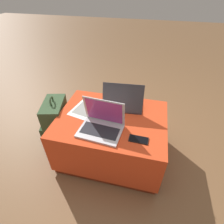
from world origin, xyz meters
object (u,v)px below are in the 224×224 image
laptop_near (102,124)px  paper_sheet (85,109)px  laptop_far (123,102)px  backpack (56,123)px  cell_phone (139,139)px

laptop_near → paper_sheet: laptop_near is taller
laptop_far → backpack: bearing=7.0°
cell_phone → paper_sheet: size_ratio=0.45×
laptop_far → cell_phone: (0.20, -0.39, -0.05)m
laptop_near → paper_sheet: size_ratio=1.08×
laptop_near → cell_phone: bearing=-4.6°
paper_sheet → laptop_far: bearing=30.5°
cell_phone → backpack: backpack is taller
laptop_far → backpack: 0.75m
laptop_far → cell_phone: 0.44m
laptop_near → backpack: size_ratio=0.63×
cell_phone → backpack: (-0.87, 0.25, -0.24)m
laptop_far → paper_sheet: laptop_far is taller
laptop_far → cell_phone: laptop_far is taller
laptop_near → cell_phone: (0.31, -0.05, -0.05)m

